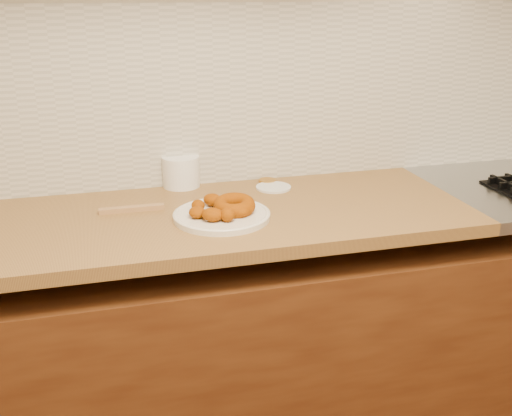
% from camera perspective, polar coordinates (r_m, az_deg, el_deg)
% --- Properties ---
extents(wall_back, '(4.00, 0.02, 2.70)m').
position_cam_1_polar(wall_back, '(2.10, 2.00, 14.93)').
color(wall_back, '#C3B595').
rests_on(wall_back, ground).
extents(base_cabinet, '(3.60, 0.60, 0.77)m').
position_cam_1_polar(base_cabinet, '(2.13, 4.14, -12.66)').
color(base_cabinet, '#582E13').
rests_on(base_cabinet, floor).
extents(butcher_block, '(2.30, 0.62, 0.04)m').
position_cam_1_polar(butcher_block, '(1.81, -15.30, -1.97)').
color(butcher_block, olive).
rests_on(butcher_block, base_cabinet).
extents(backsplash, '(3.60, 0.02, 0.60)m').
position_cam_1_polar(backsplash, '(2.10, 2.04, 10.82)').
color(backsplash, beige).
rests_on(backsplash, wall_back).
extents(donut_plate, '(0.29, 0.29, 0.02)m').
position_cam_1_polar(donut_plate, '(1.78, -3.28, -0.73)').
color(donut_plate, silver).
rests_on(donut_plate, butcher_block).
extents(ring_donut, '(0.13, 0.13, 0.06)m').
position_cam_1_polar(ring_donut, '(1.77, -2.08, 0.27)').
color(ring_donut, '#874500').
rests_on(ring_donut, donut_plate).
extents(fried_dough_chunks, '(0.18, 0.21, 0.04)m').
position_cam_1_polar(fried_dough_chunks, '(1.75, -3.89, -0.14)').
color(fried_dough_chunks, '#874500').
rests_on(fried_dough_chunks, donut_plate).
extents(plastic_tub, '(0.15, 0.15, 0.11)m').
position_cam_1_polar(plastic_tub, '(2.07, -7.16, 3.48)').
color(plastic_tub, white).
rests_on(plastic_tub, butcher_block).
extents(tub_lid, '(0.13, 0.13, 0.01)m').
position_cam_1_polar(tub_lid, '(2.04, 1.68, 1.98)').
color(tub_lid, silver).
rests_on(tub_lid, butcher_block).
extents(brass_jar_lid, '(0.06, 0.06, 0.01)m').
position_cam_1_polar(brass_jar_lid, '(2.11, 1.08, 2.60)').
color(brass_jar_lid, '#BD842C').
rests_on(brass_jar_lid, butcher_block).
extents(wooden_utensil, '(0.20, 0.03, 0.02)m').
position_cam_1_polar(wooden_utensil, '(1.87, -11.75, -0.08)').
color(wooden_utensil, '#9B6F43').
rests_on(wooden_utensil, butcher_block).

